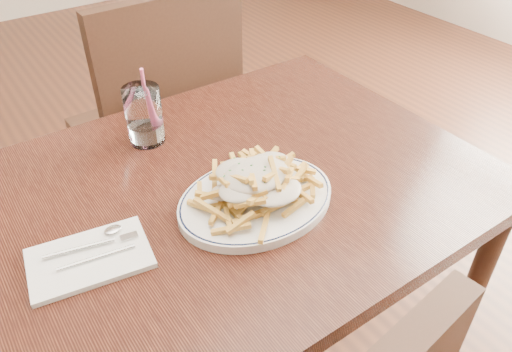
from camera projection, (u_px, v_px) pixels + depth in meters
table at (204, 221)px, 1.06m from camera, size 1.20×0.80×0.75m
chair_far at (163, 119)px, 1.61m from camera, size 0.47×0.47×0.98m
fries_plate at (256, 200)px, 0.98m from camera, size 0.40×0.37×0.02m
loaded_fries at (256, 180)px, 0.95m from camera, size 0.30×0.27×0.07m
napkin at (90, 258)px, 0.86m from camera, size 0.22×0.16×0.01m
cutlery at (88, 254)px, 0.86m from camera, size 0.17×0.08×0.01m
water_glass at (145, 118)px, 1.13m from camera, size 0.08×0.08×0.18m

